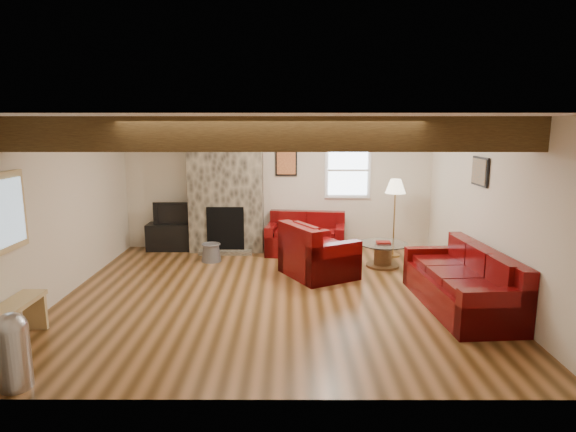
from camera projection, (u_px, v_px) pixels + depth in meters
The scene contains 17 objects.
room at pixel (275, 209), 6.75m from camera, with size 8.00×8.00×8.00m.
oak_beam at pixel (271, 134), 5.33m from camera, with size 6.00×0.36×0.38m, color #33210F.
chimney_breast at pixel (226, 188), 9.21m from camera, with size 1.40×0.67×2.50m.
back_window at pixel (348, 170), 9.35m from camera, with size 0.90×0.08×1.10m, color white, non-canonical shape.
ceiling_dome at pixel (334, 123), 7.41m from camera, with size 0.40×0.40×0.18m, color white, non-canonical shape.
artwork_back at pixel (286, 162), 9.33m from camera, with size 0.42×0.06×0.52m, color black, non-canonical shape.
artwork_right at pixel (479, 171), 6.95m from camera, with size 0.06×0.55×0.42m, color black, non-canonical shape.
sofa_three at pixel (460, 279), 6.39m from camera, with size 2.08×0.87×0.81m, color #470508, non-canonical shape.
loveseat at pixel (306, 234), 9.10m from camera, with size 1.45×0.84×0.77m, color #470508, non-canonical shape.
armchair_red at pixel (319, 250), 7.77m from camera, with size 1.07×0.93×0.86m, color #470508, non-canonical shape.
coffee_table at pixel (383, 255), 8.30m from camera, with size 0.85×0.85×0.44m.
tv_cabinet at pixel (175, 237), 9.42m from camera, with size 1.05×0.42×0.52m, color black.
television at pixel (174, 213), 9.33m from camera, with size 0.75×0.10×0.43m, color black.
floor_lamp at pixel (395, 191), 8.78m from camera, with size 0.37×0.37×1.45m.
pine_bench at pixel (7, 330), 5.16m from camera, with size 0.30×1.27×0.48m, color tan, non-canonical shape.
pedal_bin at pixel (13, 351), 4.41m from camera, with size 0.29×0.29×0.73m, color #B4B4B9, non-canonical shape.
coal_bucket at pixel (211, 252), 8.63m from camera, with size 0.35×0.35×0.33m, color slate, non-canonical shape.
Camera 1 is at (0.20, -6.65, 2.40)m, focal length 30.00 mm.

